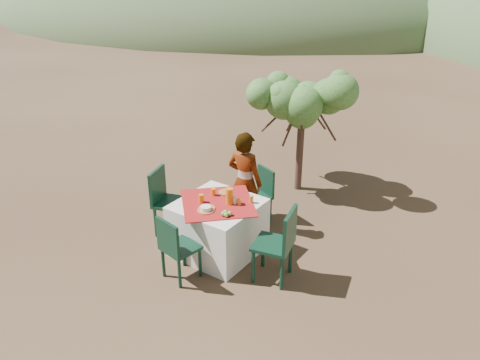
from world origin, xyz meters
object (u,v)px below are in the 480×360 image
object	(u,v)px
table	(218,227)
chair_right	(280,242)
person	(245,182)
shrub_tree	(307,107)
juice_pitcher	(229,196)
chair_near	(176,246)
chair_left	(166,198)
chair_far	(260,192)

from	to	relation	value
table	chair_right	size ratio (longest dim) A/B	1.31
chair_right	person	world-z (taller)	person
chair_right	person	size ratio (longest dim) A/B	0.65
shrub_tree	juice_pitcher	xyz separation A→B (m)	(0.13, -2.36, -0.61)
chair_near	chair_left	world-z (taller)	chair_left
table	chair_far	distance (m)	1.06
person	shrub_tree	bearing A→B (deg)	-94.61
table	chair_near	size ratio (longest dim) A/B	1.48
chair_far	person	bearing A→B (deg)	-79.09
table	chair_left	world-z (taller)	chair_left
juice_pitcher	chair_near	bearing A→B (deg)	-102.54
chair_far	shrub_tree	world-z (taller)	shrub_tree
table	chair_far	world-z (taller)	chair_far
table	chair_far	size ratio (longest dim) A/B	1.53
juice_pitcher	shrub_tree	bearing A→B (deg)	93.23
table	chair_far	xyz separation A→B (m)	(-0.01, 1.06, 0.09)
shrub_tree	person	bearing A→B (deg)	-92.63
table	chair_near	bearing A→B (deg)	-93.27
table	juice_pitcher	xyz separation A→B (m)	(0.15, 0.07, 0.49)
chair_right	person	bearing A→B (deg)	-139.89
chair_right	juice_pitcher	xyz separation A→B (m)	(-0.85, 0.13, 0.32)
table	shrub_tree	distance (m)	2.66
chair_far	juice_pitcher	size ratio (longest dim) A/B	3.86
chair_right	juice_pitcher	bearing A→B (deg)	-111.92
chair_near	chair_right	distance (m)	1.28
chair_far	chair_right	xyz separation A→B (m)	(1.01, -1.12, 0.08)
juice_pitcher	chair_right	bearing A→B (deg)	-8.92
shrub_tree	chair_right	bearing A→B (deg)	-68.38
chair_far	person	xyz separation A→B (m)	(-0.06, -0.33, 0.29)
table	chair_left	bearing A→B (deg)	-179.24
person	shrub_tree	distance (m)	1.84
chair_near	chair_left	distance (m)	1.19
chair_near	table	bearing A→B (deg)	-83.41
table	shrub_tree	world-z (taller)	shrub_tree
chair_far	chair_near	world-z (taller)	chair_near
chair_left	juice_pitcher	xyz separation A→B (m)	(1.08, 0.08, 0.32)
chair_near	chair_right	size ratio (longest dim) A/B	0.88
chair_right	chair_near	bearing A→B (deg)	-68.07
table	person	world-z (taller)	person
chair_far	person	world-z (taller)	person
chair_right	chair_far	bearing A→B (deg)	-151.19
shrub_tree	juice_pitcher	size ratio (longest dim) A/B	8.54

